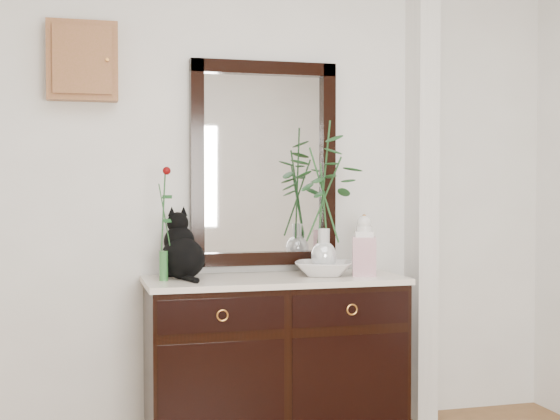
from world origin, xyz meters
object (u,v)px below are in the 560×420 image
object	(u,v)px
sideboard	(275,350)
cat	(183,245)
ginger_jar	(364,245)
lotus_bowl	(324,269)

from	to	relation	value
sideboard	cat	world-z (taller)	cat
sideboard	ginger_jar	size ratio (longest dim) A/B	4.09
sideboard	ginger_jar	xyz separation A→B (m)	(0.47, -0.06, 0.54)
ginger_jar	lotus_bowl	bearing A→B (deg)	165.17
sideboard	ginger_jar	bearing A→B (deg)	-6.71
cat	ginger_jar	bearing A→B (deg)	-22.49
sideboard	lotus_bowl	distance (m)	0.49
ginger_jar	cat	bearing A→B (deg)	172.03
sideboard	ginger_jar	world-z (taller)	ginger_jar
ginger_jar	sideboard	bearing A→B (deg)	173.29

